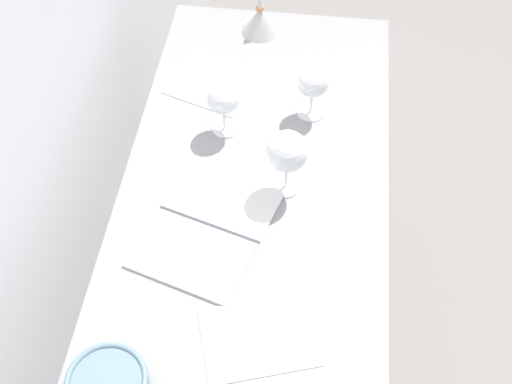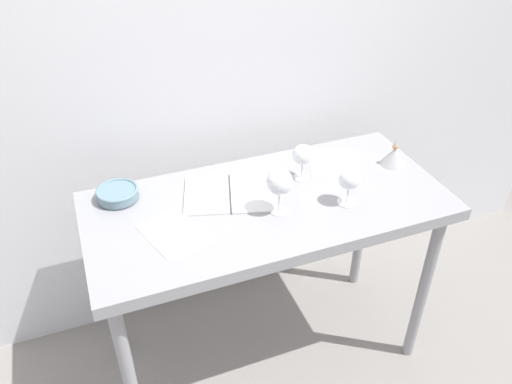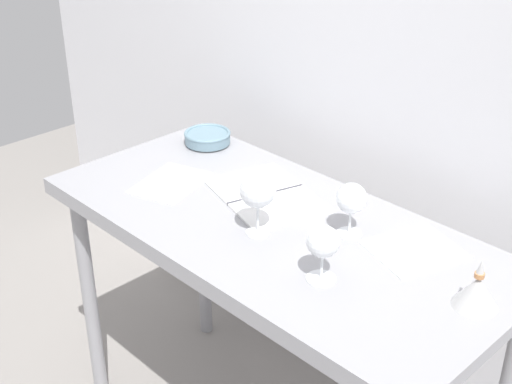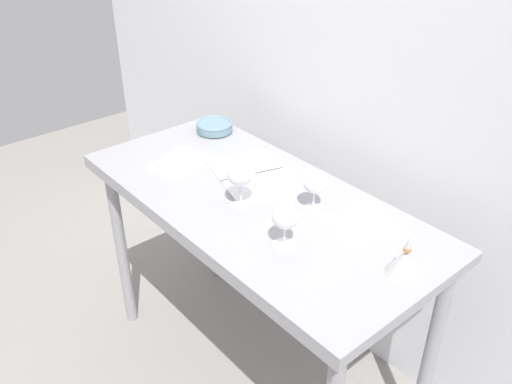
{
  "view_description": "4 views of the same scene",
  "coord_description": "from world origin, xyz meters",
  "px_view_note": "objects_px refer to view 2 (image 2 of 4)",
  "views": [
    {
      "loc": [
        -1.02,
        -0.14,
        2.19
      ],
      "look_at": [
        -0.07,
        -0.02,
        0.98
      ],
      "focal_mm": 47.51,
      "sensor_mm": 36.0,
      "label": 1
    },
    {
      "loc": [
        -0.62,
        -1.49,
        2.07
      ],
      "look_at": [
        -0.06,
        -0.04,
        0.98
      ],
      "focal_mm": 36.11,
      "sensor_mm": 36.0,
      "label": 2
    },
    {
      "loc": [
        1.2,
        -1.25,
        1.91
      ],
      "look_at": [
        -0.06,
        -0.02,
        0.98
      ],
      "focal_mm": 49.88,
      "sensor_mm": 36.0,
      "label": 3
    },
    {
      "loc": [
        1.26,
        -1.07,
        1.92
      ],
      "look_at": [
        0.05,
        -0.04,
        0.96
      ],
      "focal_mm": 38.1,
      "sensor_mm": 36.0,
      "label": 4
    }
  ],
  "objects_px": {
    "tasting_sheet_lower": "(172,233)",
    "tasting_sheet_upper": "(332,163)",
    "wine_glass_far_right": "(303,156)",
    "wine_glass_near_right": "(349,180)",
    "tasting_bowl": "(118,193)",
    "open_notebook": "(230,194)",
    "wine_glass_near_center": "(279,183)",
    "decanter_funnel": "(394,156)"
  },
  "relations": [
    {
      "from": "wine_glass_near_right",
      "to": "tasting_bowl",
      "type": "xyz_separation_m",
      "value": [
        -0.82,
        0.34,
        -0.08
      ]
    },
    {
      "from": "wine_glass_near_right",
      "to": "tasting_bowl",
      "type": "distance_m",
      "value": 0.89
    },
    {
      "from": "wine_glass_near_right",
      "to": "tasting_sheet_upper",
      "type": "height_order",
      "value": "wine_glass_near_right"
    },
    {
      "from": "wine_glass_near_right",
      "to": "open_notebook",
      "type": "relative_size",
      "value": 0.36
    },
    {
      "from": "wine_glass_near_right",
      "to": "wine_glass_near_center",
      "type": "distance_m",
      "value": 0.27
    },
    {
      "from": "open_notebook",
      "to": "tasting_sheet_upper",
      "type": "height_order",
      "value": "open_notebook"
    },
    {
      "from": "wine_glass_far_right",
      "to": "wine_glass_near_center",
      "type": "relative_size",
      "value": 0.83
    },
    {
      "from": "wine_glass_near_right",
      "to": "tasting_sheet_lower",
      "type": "relative_size",
      "value": 0.65
    },
    {
      "from": "open_notebook",
      "to": "wine_glass_near_center",
      "type": "bearing_deg",
      "value": -34.04
    },
    {
      "from": "wine_glass_far_right",
      "to": "wine_glass_near_right",
      "type": "relative_size",
      "value": 1.02
    },
    {
      "from": "tasting_bowl",
      "to": "tasting_sheet_upper",
      "type": "bearing_deg",
      "value": -3.94
    },
    {
      "from": "decanter_funnel",
      "to": "open_notebook",
      "type": "bearing_deg",
      "value": 177.36
    },
    {
      "from": "tasting_sheet_lower",
      "to": "tasting_sheet_upper",
      "type": "bearing_deg",
      "value": -1.72
    },
    {
      "from": "wine_glass_near_right",
      "to": "wine_glass_near_center",
      "type": "xyz_separation_m",
      "value": [
        -0.27,
        0.04,
        0.03
      ]
    },
    {
      "from": "wine_glass_near_center",
      "to": "decanter_funnel",
      "type": "height_order",
      "value": "wine_glass_near_center"
    },
    {
      "from": "tasting_sheet_upper",
      "to": "open_notebook",
      "type": "bearing_deg",
      "value": -153.02
    },
    {
      "from": "tasting_sheet_upper",
      "to": "tasting_bowl",
      "type": "xyz_separation_m",
      "value": [
        -0.9,
        0.06,
        0.02
      ]
    },
    {
      "from": "open_notebook",
      "to": "tasting_sheet_lower",
      "type": "distance_m",
      "value": 0.31
    },
    {
      "from": "wine_glass_near_center",
      "to": "decanter_funnel",
      "type": "distance_m",
      "value": 0.61
    },
    {
      "from": "open_notebook",
      "to": "wine_glass_near_right",
      "type": "bearing_deg",
      "value": -10.74
    },
    {
      "from": "open_notebook",
      "to": "tasting_sheet_lower",
      "type": "xyz_separation_m",
      "value": [
        -0.27,
        -0.15,
        -0.0
      ]
    },
    {
      "from": "tasting_bowl",
      "to": "decanter_funnel",
      "type": "distance_m",
      "value": 1.15
    },
    {
      "from": "wine_glass_far_right",
      "to": "tasting_sheet_lower",
      "type": "height_order",
      "value": "wine_glass_far_right"
    },
    {
      "from": "wine_glass_near_right",
      "to": "decanter_funnel",
      "type": "relative_size",
      "value": 1.19
    },
    {
      "from": "wine_glass_near_right",
      "to": "decanter_funnel",
      "type": "xyz_separation_m",
      "value": [
        0.32,
        0.18,
        -0.06
      ]
    },
    {
      "from": "wine_glass_near_right",
      "to": "wine_glass_near_center",
      "type": "bearing_deg",
      "value": 170.97
    },
    {
      "from": "tasting_sheet_upper",
      "to": "tasting_bowl",
      "type": "height_order",
      "value": "tasting_bowl"
    },
    {
      "from": "open_notebook",
      "to": "decanter_funnel",
      "type": "xyz_separation_m",
      "value": [
        0.72,
        -0.03,
        0.04
      ]
    },
    {
      "from": "wine_glass_near_center",
      "to": "tasting_sheet_lower",
      "type": "xyz_separation_m",
      "value": [
        -0.4,
        0.02,
        -0.13
      ]
    },
    {
      "from": "wine_glass_far_right",
      "to": "wine_glass_near_right",
      "type": "xyz_separation_m",
      "value": [
        0.09,
        -0.22,
        -0.0
      ]
    },
    {
      "from": "open_notebook",
      "to": "tasting_bowl",
      "type": "height_order",
      "value": "tasting_bowl"
    },
    {
      "from": "wine_glass_near_right",
      "to": "open_notebook",
      "type": "height_order",
      "value": "wine_glass_near_right"
    },
    {
      "from": "wine_glass_far_right",
      "to": "tasting_bowl",
      "type": "relative_size",
      "value": 0.94
    },
    {
      "from": "decanter_funnel",
      "to": "tasting_bowl",
      "type": "bearing_deg",
      "value": 171.85
    },
    {
      "from": "decanter_funnel",
      "to": "tasting_sheet_upper",
      "type": "bearing_deg",
      "value": 156.94
    },
    {
      "from": "wine_glass_near_right",
      "to": "tasting_sheet_upper",
      "type": "relative_size",
      "value": 0.67
    },
    {
      "from": "tasting_sheet_upper",
      "to": "tasting_sheet_lower",
      "type": "distance_m",
      "value": 0.78
    },
    {
      "from": "wine_glass_far_right",
      "to": "open_notebook",
      "type": "xyz_separation_m",
      "value": [
        -0.31,
        -0.01,
        -0.1
      ]
    },
    {
      "from": "wine_glass_near_right",
      "to": "tasting_bowl",
      "type": "height_order",
      "value": "wine_glass_near_right"
    },
    {
      "from": "open_notebook",
      "to": "tasting_sheet_upper",
      "type": "distance_m",
      "value": 0.49
    },
    {
      "from": "wine_glass_far_right",
      "to": "wine_glass_near_right",
      "type": "height_order",
      "value": "wine_glass_far_right"
    },
    {
      "from": "open_notebook",
      "to": "tasting_bowl",
      "type": "bearing_deg",
      "value": 179.29
    }
  ]
}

